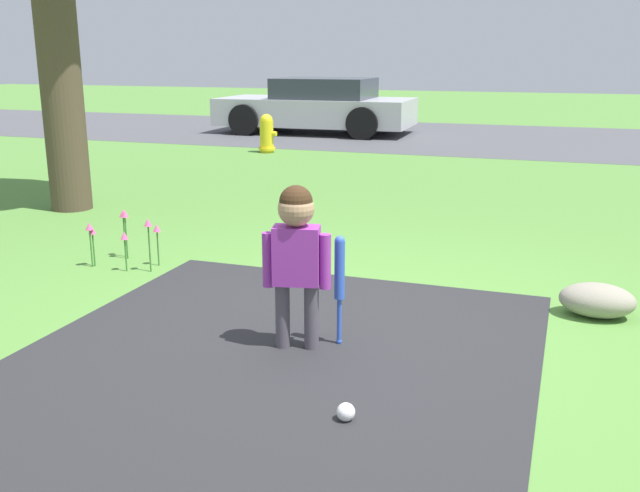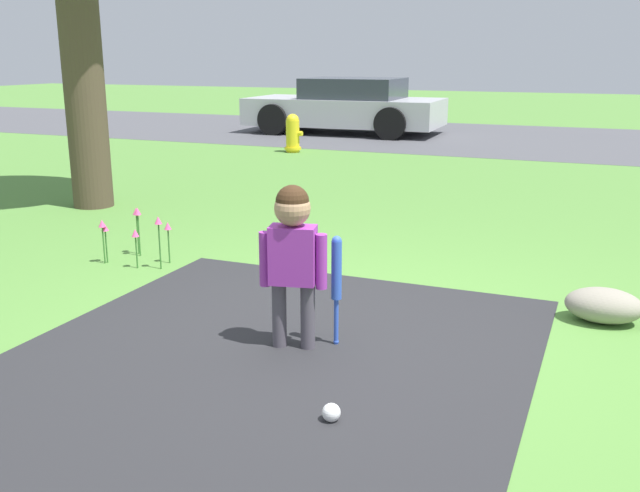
{
  "view_description": "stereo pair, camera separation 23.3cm",
  "coord_description": "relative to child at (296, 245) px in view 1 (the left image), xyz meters",
  "views": [
    {
      "loc": [
        1.2,
        -4.02,
        1.66
      ],
      "look_at": [
        -0.21,
        -0.01,
        0.51
      ],
      "focal_mm": 40.0,
      "sensor_mm": 36.0,
      "label": 1
    },
    {
      "loc": [
        1.42,
        -3.93,
        1.66
      ],
      "look_at": [
        -0.21,
        -0.01,
        0.51
      ],
      "focal_mm": 40.0,
      "sensor_mm": 36.0,
      "label": 2
    }
  ],
  "objects": [
    {
      "name": "ground_plane",
      "position": [
        0.21,
        0.41,
        -0.62
      ],
      "size": [
        60.0,
        60.0,
        0.0
      ],
      "primitive_type": "plane",
      "color": "#518438"
    },
    {
      "name": "parked_car",
      "position": [
        -3.84,
        11.13,
        -0.05
      ],
      "size": [
        4.19,
        2.14,
        1.17
      ],
      "rotation": [
        0.0,
        0.0,
        3.17
      ],
      "color": "#B7B7BC",
      "rests_on": "ground"
    },
    {
      "name": "child",
      "position": [
        0.0,
        0.0,
        0.0
      ],
      "size": [
        0.38,
        0.21,
        0.96
      ],
      "rotation": [
        0.0,
        0.0,
        0.23
      ],
      "color": "#4C4751",
      "rests_on": "ground"
    },
    {
      "name": "fire_hydrant",
      "position": [
        -3.61,
        7.84,
        -0.3
      ],
      "size": [
        0.33,
        0.29,
        0.66
      ],
      "color": "yellow",
      "rests_on": "ground"
    },
    {
      "name": "street_strip",
      "position": [
        0.21,
        11.34,
        -0.62
      ],
      "size": [
        40.0,
        6.0,
        0.01
      ],
      "color": "#4C4C51",
      "rests_on": "ground"
    },
    {
      "name": "baseball_bat",
      "position": [
        0.21,
        0.13,
        -0.19
      ],
      "size": [
        0.06,
        0.06,
        0.66
      ],
      "color": "blue",
      "rests_on": "ground"
    },
    {
      "name": "sports_ball",
      "position": [
        0.53,
        -0.73,
        -0.58
      ],
      "size": [
        0.09,
        0.09,
        0.09
      ],
      "color": "white",
      "rests_on": "ground"
    },
    {
      "name": "flower_bed",
      "position": [
        -1.93,
        1.11,
        -0.31
      ],
      "size": [
        0.58,
        0.42,
        0.43
      ],
      "color": "#38702D",
      "rests_on": "ground"
    },
    {
      "name": "edging_rock",
      "position": [
        1.66,
        1.13,
        -0.51
      ],
      "size": [
        0.48,
        0.33,
        0.22
      ],
      "color": "gray",
      "rests_on": "ground"
    }
  ]
}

